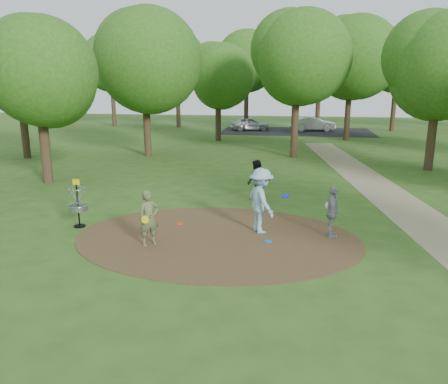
# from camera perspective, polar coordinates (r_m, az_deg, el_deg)

# --- Properties ---
(ground) EXTENTS (100.00, 100.00, 0.00)m
(ground) POSITION_cam_1_polar(r_m,az_deg,el_deg) (12.91, -0.90, -6.02)
(ground) COLOR #2D5119
(ground) RESTS_ON ground
(dirt_clearing) EXTENTS (8.40, 8.40, 0.02)m
(dirt_clearing) POSITION_cam_1_polar(r_m,az_deg,el_deg) (12.91, -0.90, -5.98)
(dirt_clearing) COLOR #47301C
(dirt_clearing) RESTS_ON ground
(footpath) EXTENTS (7.55, 39.89, 0.01)m
(footpath) POSITION_cam_1_polar(r_m,az_deg,el_deg) (15.22, 25.54, -4.28)
(footpath) COLOR #8C7A5B
(footpath) RESTS_ON ground
(parking_lot) EXTENTS (14.00, 8.00, 0.01)m
(parking_lot) POSITION_cam_1_polar(r_m,az_deg,el_deg) (42.15, 9.38, 7.82)
(parking_lot) COLOR black
(parking_lot) RESTS_ON ground
(player_observer_with_disc) EXTENTS (0.69, 0.66, 1.58)m
(player_observer_with_disc) POSITION_cam_1_polar(r_m,az_deg,el_deg) (12.29, -9.78, -3.38)
(player_observer_with_disc) COLOR #59643A
(player_observer_with_disc) RESTS_ON ground
(player_throwing_with_disc) EXTENTS (1.49, 1.48, 1.99)m
(player_throwing_with_disc) POSITION_cam_1_polar(r_m,az_deg,el_deg) (13.16, 4.86, -1.14)
(player_throwing_with_disc) COLOR #87B2CA
(player_throwing_with_disc) RESTS_ON ground
(player_walking_with_disc) EXTENTS (0.92, 1.00, 1.64)m
(player_walking_with_disc) POSITION_cam_1_polar(r_m,az_deg,el_deg) (16.46, 4.25, 1.34)
(player_walking_with_disc) COLOR black
(player_walking_with_disc) RESTS_ON ground
(player_waiting_with_disc) EXTENTS (0.42, 0.91, 1.54)m
(player_waiting_with_disc) POSITION_cam_1_polar(r_m,az_deg,el_deg) (13.12, 13.95, -2.57)
(player_waiting_with_disc) COLOR gray
(player_waiting_with_disc) RESTS_ON ground
(disc_ground_blue) EXTENTS (0.22, 0.22, 0.02)m
(disc_ground_blue) POSITION_cam_1_polar(r_m,az_deg,el_deg) (12.63, 5.79, -6.42)
(disc_ground_blue) COLOR blue
(disc_ground_blue) RESTS_ON dirt_clearing
(disc_ground_red) EXTENTS (0.22, 0.22, 0.02)m
(disc_ground_red) POSITION_cam_1_polar(r_m,az_deg,el_deg) (14.16, -5.80, -4.13)
(disc_ground_red) COLOR red
(disc_ground_red) RESTS_ON dirt_clearing
(car_left) EXTENTS (4.01, 2.46, 1.28)m
(car_left) POSITION_cam_1_polar(r_m,az_deg,el_deg) (42.34, 3.40, 8.87)
(car_left) COLOR #A7ACAF
(car_left) RESTS_ON ground
(car_right) EXTENTS (4.34, 2.26, 1.36)m
(car_right) POSITION_cam_1_polar(r_m,az_deg,el_deg) (42.70, 11.53, 8.72)
(car_right) COLOR #A9ADB1
(car_right) RESTS_ON ground
(disc_golf_basket) EXTENTS (0.63, 0.63, 1.54)m
(disc_golf_basket) POSITION_cam_1_polar(r_m,az_deg,el_deg) (14.40, -18.58, -1.00)
(disc_golf_basket) COLOR black
(disc_golf_basket) RESTS_ON ground
(tree_ring) EXTENTS (37.16, 45.35, 9.26)m
(tree_ring) POSITION_cam_1_polar(r_m,az_deg,el_deg) (21.87, 11.67, 15.87)
(tree_ring) COLOR #332316
(tree_ring) RESTS_ON ground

